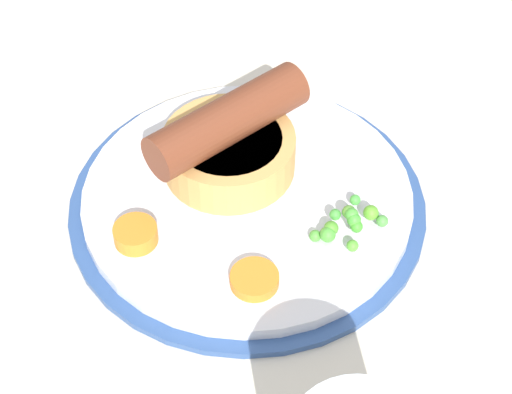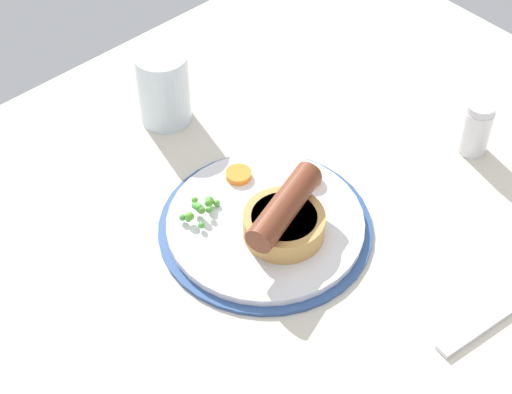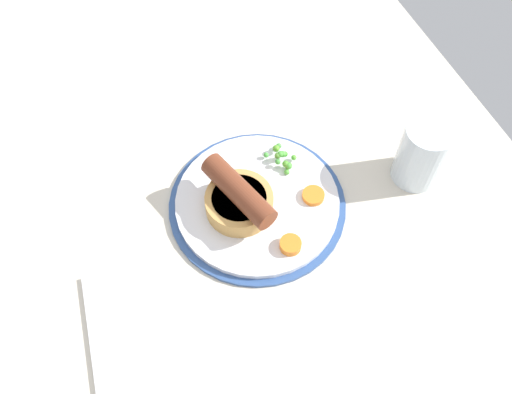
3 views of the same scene
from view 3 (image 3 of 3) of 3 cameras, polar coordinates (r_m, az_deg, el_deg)
The scene contains 8 objects.
dining_table at distance 80.09cm, azimuth -2.31°, elevation 0.93°, with size 110.00×80.00×3.00cm, color beige.
dinner_plate at distance 76.22cm, azimuth 0.13°, elevation -0.68°, with size 23.73×23.73×1.40cm.
sausage_pudding at distance 72.88cm, azimuth -1.71°, elevation -0.21°, with size 11.82×8.86×5.83cm.
pea_pile at distance 78.30cm, azimuth 2.64°, elevation 3.99°, with size 5.08×4.10×1.83cm.
carrot_slice_0 at distance 75.86cm, azimuth 5.75°, elevation 0.15°, with size 2.97×2.97×0.73cm, color orange.
carrot_slice_2 at distance 71.76cm, azimuth 3.47°, elevation -4.80°, with size 2.77×2.77×1.15cm, color orange.
fork at distance 71.01cm, azimuth -15.59°, elevation -14.10°, with size 18.00×1.60×0.60cm, color silver.
drinking_glass at distance 78.66cm, azimuth 16.28°, elevation 4.20°, with size 6.48×6.48×9.71cm, color silver.
Camera 3 is at (41.33, -13.45, 68.77)cm, focal length 40.00 mm.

